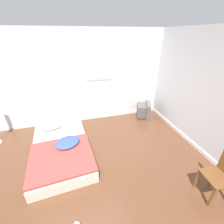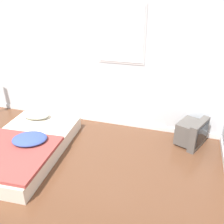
{
  "view_description": "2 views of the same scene",
  "coord_description": "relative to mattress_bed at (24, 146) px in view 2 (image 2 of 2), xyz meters",
  "views": [
    {
      "loc": [
        0.13,
        -1.68,
        2.44
      ],
      "look_at": [
        1.04,
        1.58,
        0.66
      ],
      "focal_mm": 24.0,
      "sensor_mm": 36.0,
      "label": 1
    },
    {
      "loc": [
        2.1,
        -1.69,
        2.38
      ],
      "look_at": [
        1.08,
        1.57,
        0.74
      ],
      "focal_mm": 40.0,
      "sensor_mm": 36.0,
      "label": 2
    }
  ],
  "objects": [
    {
      "name": "crt_tv",
      "position": [
        2.58,
        1.1,
        0.08
      ],
      "size": [
        0.56,
        0.62,
        0.47
      ],
      "color": "#56514C",
      "rests_on": "ground_plane"
    },
    {
      "name": "wall_back",
      "position": [
        0.29,
        1.45,
        1.15
      ],
      "size": [
        8.03,
        0.08,
        2.6
      ],
      "color": "silver",
      "rests_on": "ground_plane"
    },
    {
      "name": "mattress_bed",
      "position": [
        0.0,
        0.0,
        0.0
      ],
      "size": [
        1.35,
        2.11,
        0.37
      ],
      "color": "beige",
      "rests_on": "ground_plane"
    }
  ]
}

